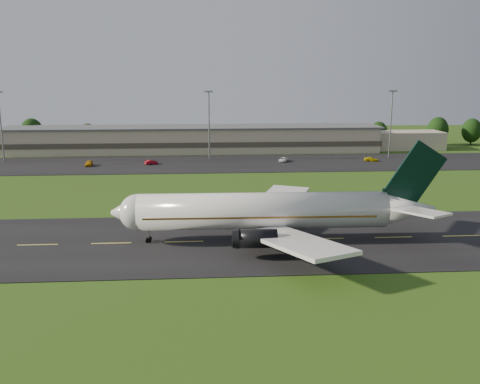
{
  "coord_description": "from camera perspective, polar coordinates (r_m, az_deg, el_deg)",
  "views": [
    {
      "loc": [
        3.23,
        -78.83,
        25.51
      ],
      "look_at": [
        9.22,
        8.0,
        6.0
      ],
      "focal_mm": 40.0,
      "sensor_mm": 36.0,
      "label": 1
    }
  ],
  "objects": [
    {
      "name": "tree_line",
      "position": [
        188.93,
        5.16,
        6.36
      ],
      "size": [
        199.21,
        8.87,
        10.48
      ],
      "color": "black",
      "rests_on": "ground"
    },
    {
      "name": "service_vehicle_b",
      "position": [
        153.27,
        -9.44,
        3.15
      ],
      "size": [
        3.89,
        2.92,
        1.23
      ],
      "primitive_type": "imported",
      "rotation": [
        0.0,
        0.0,
        2.07
      ],
      "color": "#A10A18",
      "rests_on": "apron"
    },
    {
      "name": "service_vehicle_d",
      "position": [
        161.27,
        13.81,
        3.42
      ],
      "size": [
        4.4,
        2.55,
        1.2
      ],
      "primitive_type": "imported",
      "rotation": [
        0.0,
        0.0,
        1.35
      ],
      "color": "#C9B70B",
      "rests_on": "apron"
    },
    {
      "name": "apron",
      "position": [
        152.99,
        -5.11,
        3.0
      ],
      "size": [
        260.0,
        30.0,
        0.1
      ],
      "primitive_type": "cube",
      "color": "black",
      "rests_on": "ground"
    },
    {
      "name": "terminal",
      "position": [
        176.36,
        -2.9,
        5.61
      ],
      "size": [
        145.0,
        16.0,
        8.4
      ],
      "color": "#BAA98E",
      "rests_on": "ground"
    },
    {
      "name": "light_mast_west",
      "position": [
        169.65,
        -24.21,
        7.22
      ],
      "size": [
        2.4,
        1.2,
        20.35
      ],
      "color": "gray",
      "rests_on": "ground"
    },
    {
      "name": "ground",
      "position": [
        82.91,
        -6.02,
        -5.36
      ],
      "size": [
        360.0,
        360.0,
        0.0
      ],
      "primitive_type": "plane",
      "color": "#244411",
      "rests_on": "ground"
    },
    {
      "name": "light_mast_east",
      "position": [
        169.15,
        15.83,
        7.83
      ],
      "size": [
        2.4,
        1.2,
        20.35
      ],
      "color": "gray",
      "rests_on": "ground"
    },
    {
      "name": "light_mast_centre",
      "position": [
        159.35,
        -3.33,
        8.02
      ],
      "size": [
        2.4,
        1.2,
        20.35
      ],
      "color": "gray",
      "rests_on": "ground"
    },
    {
      "name": "service_vehicle_a",
      "position": [
        154.54,
        -15.82,
        2.97
      ],
      "size": [
        1.89,
        4.38,
        1.47
      ],
      "primitive_type": "imported",
      "rotation": [
        0.0,
        0.0,
        0.03
      ],
      "color": "#CC900C",
      "rests_on": "apron"
    },
    {
      "name": "airliner",
      "position": [
        82.1,
        3.01,
        -2.09
      ],
      "size": [
        51.26,
        42.17,
        15.57
      ],
      "rotation": [
        0.0,
        0.0,
        -0.02
      ],
      "color": "white",
      "rests_on": "ground"
    },
    {
      "name": "taxiway",
      "position": [
        82.9,
        -6.02,
        -5.32
      ],
      "size": [
        220.0,
        30.0,
        0.1
      ],
      "primitive_type": "cube",
      "color": "black",
      "rests_on": "ground"
    },
    {
      "name": "service_vehicle_c",
      "position": [
        156.47,
        4.65,
        3.47
      ],
      "size": [
        3.61,
        4.88,
        1.23
      ],
      "primitive_type": "imported",
      "rotation": [
        0.0,
        0.0,
        -0.4
      ],
      "color": "white",
      "rests_on": "apron"
    }
  ]
}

